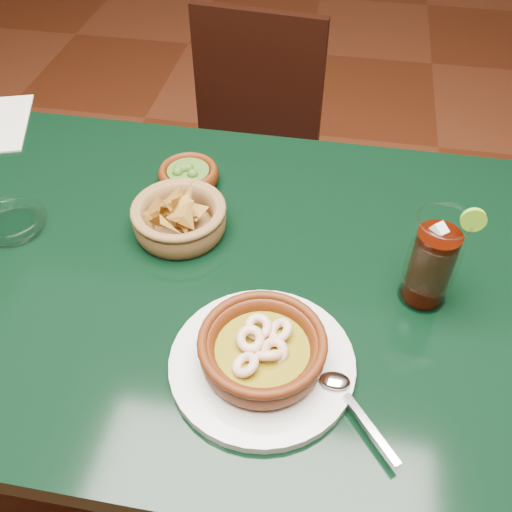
% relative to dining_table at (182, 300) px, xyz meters
% --- Properties ---
extents(ground, '(7.00, 7.00, 0.00)m').
position_rel_dining_table_xyz_m(ground, '(0.00, 0.00, -0.65)').
color(ground, '#471C0C').
rests_on(ground, ground).
extents(dining_table, '(1.20, 0.80, 0.75)m').
position_rel_dining_table_xyz_m(dining_table, '(0.00, 0.00, 0.00)').
color(dining_table, black).
rests_on(dining_table, ground).
extents(dining_chair, '(0.43, 0.43, 0.84)m').
position_rel_dining_table_xyz_m(dining_chair, '(-0.02, 0.70, -0.19)').
color(dining_chair, black).
rests_on(dining_chair, ground).
extents(shrimp_plate, '(0.33, 0.26, 0.07)m').
position_rel_dining_table_xyz_m(shrimp_plate, '(0.18, -0.18, 0.13)').
color(shrimp_plate, silver).
rests_on(shrimp_plate, dining_table).
extents(chip_basket, '(0.20, 0.20, 0.12)m').
position_rel_dining_table_xyz_m(chip_basket, '(-0.01, 0.08, 0.13)').
color(chip_basket, brown).
rests_on(chip_basket, dining_table).
extents(guacamole_ramekin, '(0.13, 0.13, 0.05)m').
position_rel_dining_table_xyz_m(guacamole_ramekin, '(-0.03, 0.21, 0.12)').
color(guacamole_ramekin, '#461A07').
rests_on(guacamole_ramekin, dining_table).
extents(cola_drink, '(0.16, 0.16, 0.19)m').
position_rel_dining_table_xyz_m(cola_drink, '(0.40, -0.00, 0.18)').
color(cola_drink, white).
rests_on(cola_drink, dining_table).
extents(glass_ashtray, '(0.13, 0.13, 0.03)m').
position_rel_dining_table_xyz_m(glass_ashtray, '(-0.31, 0.03, 0.11)').
color(glass_ashtray, white).
rests_on(glass_ashtray, dining_table).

